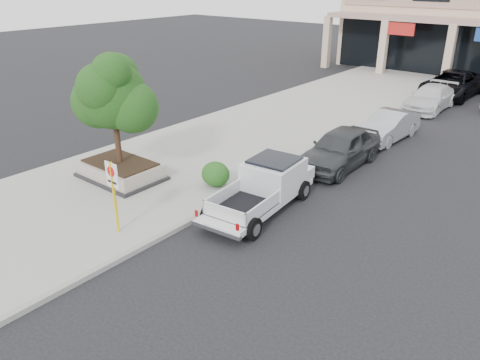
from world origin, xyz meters
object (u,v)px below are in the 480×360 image
Objects in this scene: curb_car_b at (388,126)px; curb_car_d at (452,84)px; pickup_truck at (260,189)px; no_parking_sign at (113,188)px; curb_car_a at (340,148)px; curb_car_c at (430,98)px; planter at (121,170)px; planter_tree at (118,95)px.

curb_car_b is 10.90m from curb_car_d.
curb_car_b is at bearing 82.81° from pickup_truck.
no_parking_sign is 0.45× the size of pickup_truck.
curb_car_a is at bearing -88.71° from curb_car_b.
planter is at bearing -107.09° from curb_car_c.
curb_car_c is (5.62, 18.16, 0.23)m from planter.
planter is 8.91m from curb_car_a.
no_parking_sign is (3.15, -2.80, -1.78)m from planter_tree.
pickup_truck is at bearing 60.04° from no_parking_sign.
planter_tree is 19.02m from curb_car_c.
pickup_truck is at bearing -89.81° from curb_car_c.
pickup_truck is at bearing 14.37° from planter.
no_parking_sign reaches higher than curb_car_b.
curb_car_d is at bearing 76.08° from planter_tree.
curb_car_c is at bearing 96.04° from curb_car_b.
planter is 1.39× the size of no_parking_sign.
planter_tree is 0.95× the size of curb_car_b.
pickup_truck is 5.32m from curb_car_a.
curb_car_a is 15.45m from curb_car_d.
curb_car_d is at bearing 84.68° from no_parking_sign.
curb_car_d is at bearing 75.85° from planter.
curb_car_a is 4.56m from curb_car_b.
curb_car_b reaches higher than planter.
curb_car_a is (0.15, 5.32, -0.00)m from pickup_truck.
curb_car_b is 0.70× the size of curb_car_d.
curb_car_a is at bearing 49.40° from planter_tree.
curb_car_a reaches higher than curb_car_c.
pickup_truck is (2.36, 4.09, -0.83)m from no_parking_sign.
planter_tree reaches higher than curb_car_c.
planter_tree reaches higher than planter.
planter is 22.91m from curb_car_d.
pickup_truck reaches higher than curb_car_b.
pickup_truck is 1.09× the size of curb_car_a.
curb_car_c is at bearing 72.79° from planter.
no_parking_sign reaches higher than curb_car_c.
planter is at bearing -102.52° from curb_car_d.
planter_tree is at bearing -130.77° from curb_car_a.
no_parking_sign is 4.80m from pickup_truck.
no_parking_sign is at bearing -125.35° from pickup_truck.
curb_car_d is at bearing 84.73° from pickup_truck.
curb_car_d reaches higher than curb_car_a.
planter_tree is at bearing 48.97° from planter.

